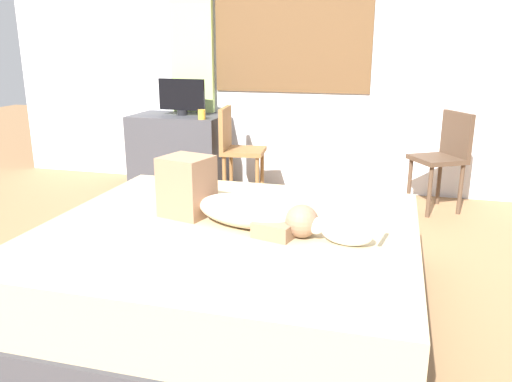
{
  "coord_description": "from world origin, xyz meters",
  "views": [
    {
      "loc": [
        0.89,
        -2.5,
        1.41
      ],
      "look_at": [
        0.16,
        0.17,
        0.62
      ],
      "focal_mm": 35.98,
      "sensor_mm": 36.0,
      "label": 1
    }
  ],
  "objects_px": {
    "bed": "(229,267)",
    "chair_by_desk": "(236,146)",
    "person_lying": "(229,203)",
    "tv_monitor": "(182,96)",
    "cup": "(202,115)",
    "chair_spare": "(445,153)",
    "cat": "(343,231)",
    "desk": "(180,152)"
  },
  "relations": [
    {
      "from": "cup",
      "to": "desk",
      "type": "bearing_deg",
      "value": 146.53
    },
    {
      "from": "bed",
      "to": "cup",
      "type": "height_order",
      "value": "cup"
    },
    {
      "from": "bed",
      "to": "chair_by_desk",
      "type": "relative_size",
      "value": 2.38
    },
    {
      "from": "person_lying",
      "to": "cup",
      "type": "relative_size",
      "value": 10.45
    },
    {
      "from": "chair_spare",
      "to": "bed",
      "type": "bearing_deg",
      "value": -120.59
    },
    {
      "from": "bed",
      "to": "person_lying",
      "type": "relative_size",
      "value": 2.18
    },
    {
      "from": "cat",
      "to": "chair_by_desk",
      "type": "xyz_separation_m",
      "value": [
        -1.2,
        2.07,
        -0.03
      ]
    },
    {
      "from": "cup",
      "to": "chair_spare",
      "type": "xyz_separation_m",
      "value": [
        2.16,
        0.15,
        -0.28
      ]
    },
    {
      "from": "person_lying",
      "to": "desk",
      "type": "xyz_separation_m",
      "value": [
        -1.23,
        2.14,
        -0.21
      ]
    },
    {
      "from": "desk",
      "to": "tv_monitor",
      "type": "distance_m",
      "value": 0.55
    },
    {
      "from": "person_lying",
      "to": "cat",
      "type": "xyz_separation_m",
      "value": [
        0.64,
        -0.16,
        -0.05
      ]
    },
    {
      "from": "cat",
      "to": "chair_spare",
      "type": "relative_size",
      "value": 0.41
    },
    {
      "from": "cat",
      "to": "tv_monitor",
      "type": "relative_size",
      "value": 0.74
    },
    {
      "from": "person_lying",
      "to": "tv_monitor",
      "type": "xyz_separation_m",
      "value": [
        -1.18,
        2.14,
        0.34
      ]
    },
    {
      "from": "desk",
      "to": "chair_by_desk",
      "type": "height_order",
      "value": "chair_by_desk"
    },
    {
      "from": "bed",
      "to": "cup",
      "type": "xyz_separation_m",
      "value": [
        -0.9,
        1.98,
        0.55
      ]
    },
    {
      "from": "person_lying",
      "to": "chair_by_desk",
      "type": "height_order",
      "value": "chair_by_desk"
    },
    {
      "from": "person_lying",
      "to": "cat",
      "type": "relative_size",
      "value": 2.64
    },
    {
      "from": "bed",
      "to": "desk",
      "type": "height_order",
      "value": "desk"
    },
    {
      "from": "person_lying",
      "to": "tv_monitor",
      "type": "distance_m",
      "value": 2.47
    },
    {
      "from": "chair_by_desk",
      "to": "tv_monitor",
      "type": "bearing_deg",
      "value": 159.85
    },
    {
      "from": "bed",
      "to": "cup",
      "type": "distance_m",
      "value": 2.24
    },
    {
      "from": "desk",
      "to": "chair_spare",
      "type": "height_order",
      "value": "chair_spare"
    },
    {
      "from": "tv_monitor",
      "to": "chair_spare",
      "type": "bearing_deg",
      "value": -1.64
    },
    {
      "from": "bed",
      "to": "person_lying",
      "type": "xyz_separation_m",
      "value": [
        -0.01,
        0.06,
        0.35
      ]
    },
    {
      "from": "cat",
      "to": "desk",
      "type": "bearing_deg",
      "value": 129.05
    },
    {
      "from": "tv_monitor",
      "to": "chair_by_desk",
      "type": "height_order",
      "value": "tv_monitor"
    },
    {
      "from": "desk",
      "to": "tv_monitor",
      "type": "height_order",
      "value": "tv_monitor"
    },
    {
      "from": "chair_by_desk",
      "to": "bed",
      "type": "bearing_deg",
      "value": -73.74
    },
    {
      "from": "cat",
      "to": "cup",
      "type": "relative_size",
      "value": 3.96
    },
    {
      "from": "tv_monitor",
      "to": "chair_by_desk",
      "type": "relative_size",
      "value": 0.56
    },
    {
      "from": "tv_monitor",
      "to": "cup",
      "type": "xyz_separation_m",
      "value": [
        0.29,
        -0.22,
        -0.14
      ]
    },
    {
      "from": "bed",
      "to": "cat",
      "type": "height_order",
      "value": "cat"
    },
    {
      "from": "desk",
      "to": "chair_by_desk",
      "type": "bearing_deg",
      "value": -18.82
    },
    {
      "from": "tv_monitor",
      "to": "cat",
      "type": "bearing_deg",
      "value": -51.67
    },
    {
      "from": "tv_monitor",
      "to": "desk",
      "type": "bearing_deg",
      "value": 180.0
    },
    {
      "from": "person_lying",
      "to": "cup",
      "type": "bearing_deg",
      "value": 114.89
    },
    {
      "from": "cat",
      "to": "cup",
      "type": "distance_m",
      "value": 2.59
    },
    {
      "from": "cup",
      "to": "chair_by_desk",
      "type": "distance_m",
      "value": 0.43
    },
    {
      "from": "cup",
      "to": "person_lying",
      "type": "bearing_deg",
      "value": -65.11
    },
    {
      "from": "desk",
      "to": "bed",
      "type": "bearing_deg",
      "value": -60.55
    },
    {
      "from": "cat",
      "to": "chair_by_desk",
      "type": "bearing_deg",
      "value": 120.04
    }
  ]
}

